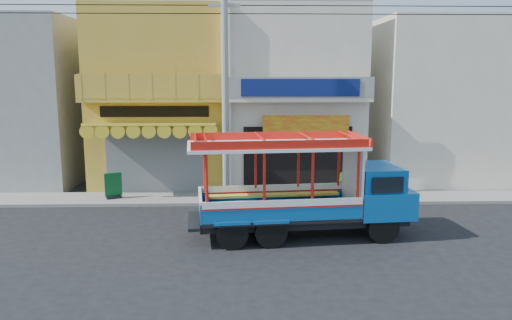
{
  "coord_description": "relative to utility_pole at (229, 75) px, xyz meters",
  "views": [
    {
      "loc": [
        -0.39,
        -15.91,
        5.05
      ],
      "look_at": [
        0.15,
        2.5,
        1.9
      ],
      "focal_mm": 35.0,
      "sensor_mm": 36.0,
      "label": 1
    }
  ],
  "objects": [
    {
      "name": "sidewalk",
      "position": [
        0.85,
        0.7,
        -4.97
      ],
      "size": [
        30.0,
        2.0,
        0.12
      ],
      "primitive_type": "cube",
      "color": "slate",
      "rests_on": "ground"
    },
    {
      "name": "party_pilaster",
      "position": [
        -0.15,
        1.55,
        -1.03
      ],
      "size": [
        0.35,
        0.3,
        8.0
      ],
      "primitive_type": "cube",
      "color": "beige",
      "rests_on": "ground"
    },
    {
      "name": "ground",
      "position": [
        0.85,
        -3.3,
        -5.03
      ],
      "size": [
        90.0,
        90.0,
        0.0
      ],
      "primitive_type": "plane",
      "color": "black",
      "rests_on": "ground"
    },
    {
      "name": "songthaew_truck",
      "position": [
        2.84,
        -4.02,
        -3.48
      ],
      "size": [
        7.09,
        2.89,
        3.22
      ],
      "color": "black",
      "rests_on": "ground"
    },
    {
      "name": "shophouse_left",
      "position": [
        -3.15,
        4.66,
        -0.92
      ],
      "size": [
        6.0,
        7.5,
        8.24
      ],
      "color": "gold",
      "rests_on": "ground"
    },
    {
      "name": "potted_plant_c",
      "position": [
        5.15,
        0.51,
        -4.45
      ],
      "size": [
        0.7,
        0.7,
        0.93
      ],
      "primitive_type": "imported",
      "rotation": [
        0.0,
        0.0,
        4.23
      ],
      "color": "#1E5418",
      "rests_on": "sidewalk"
    },
    {
      "name": "potted_plant_b",
      "position": [
        4.61,
        0.18,
        -4.36
      ],
      "size": [
        0.77,
        0.77,
        1.1
      ],
      "primitive_type": "imported",
      "rotation": [
        0.0,
        0.0,
        2.34
      ],
      "color": "#1E5418",
      "rests_on": "sidewalk"
    },
    {
      "name": "utility_pole",
      "position": [
        0.0,
        0.0,
        0.0
      ],
      "size": [
        28.0,
        0.26,
        9.0
      ],
      "color": "gray",
      "rests_on": "ground"
    },
    {
      "name": "green_sign",
      "position": [
        -4.72,
        0.6,
        -4.47
      ],
      "size": [
        0.66,
        0.52,
        1.05
      ],
      "color": "black",
      "rests_on": "sidewalk"
    },
    {
      "name": "filler_building_right",
      "position": [
        9.85,
        4.7,
        -1.23
      ],
      "size": [
        6.0,
        6.0,
        7.6
      ],
      "primitive_type": "cube",
      "color": "beige",
      "rests_on": "ground"
    },
    {
      "name": "shophouse_right",
      "position": [
        2.85,
        4.66,
        -0.93
      ],
      "size": [
        6.0,
        6.75,
        8.24
      ],
      "color": "beige",
      "rests_on": "ground"
    },
    {
      "name": "filler_building_left",
      "position": [
        -10.15,
        4.7,
        -1.23
      ],
      "size": [
        6.0,
        6.0,
        7.6
      ],
      "primitive_type": "cube",
      "color": "gray",
      "rests_on": "ground"
    }
  ]
}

